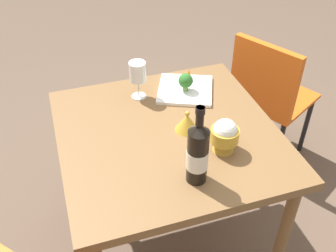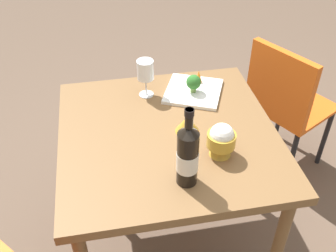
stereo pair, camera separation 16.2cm
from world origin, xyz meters
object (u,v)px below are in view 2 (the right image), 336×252
at_px(serving_plate, 193,91).
at_px(rice_bowl, 221,140).
at_px(carrot_garnish_left, 199,76).
at_px(wine_bottle, 188,155).
at_px(rice_bowl_lid, 187,124).
at_px(broccoli_floret, 194,83).
at_px(chair_near_window, 284,99).
at_px(wine_glass, 145,71).

bearing_deg(serving_plate, rice_bowl, 0.27).
height_order(serving_plate, carrot_garnish_left, carrot_garnish_left).
distance_m(wine_bottle, carrot_garnish_left, 0.65).
bearing_deg(rice_bowl_lid, rice_bowl, 30.23).
distance_m(broccoli_floret, carrot_garnish_left, 0.09).
height_order(rice_bowl, carrot_garnish_left, rice_bowl).
bearing_deg(chair_near_window, rice_bowl, -72.36).
relative_size(rice_bowl_lid, broccoli_floret, 1.17).
distance_m(wine_glass, broccoli_floret, 0.23).
distance_m(chair_near_window, wine_glass, 0.88).
bearing_deg(wine_glass, wine_bottle, 6.42).
bearing_deg(rice_bowl, rice_bowl_lid, -149.77).
distance_m(wine_bottle, rice_bowl_lid, 0.29).
height_order(chair_near_window, wine_glass, wine_glass).
bearing_deg(rice_bowl, wine_glass, -154.00).
distance_m(wine_bottle, broccoli_floret, 0.56).
bearing_deg(rice_bowl, broccoli_floret, -179.10).
xyz_separation_m(wine_glass, carrot_garnish_left, (-0.04, 0.26, -0.08)).
relative_size(rice_bowl, broccoli_floret, 1.65).
distance_m(wine_glass, rice_bowl_lid, 0.33).
xyz_separation_m(chair_near_window, serving_plate, (0.17, -0.57, 0.23)).
distance_m(wine_glass, rice_bowl, 0.51).
bearing_deg(wine_bottle, broccoli_floret, 164.11).
relative_size(wine_bottle, broccoli_floret, 3.72).
height_order(serving_plate, broccoli_floret, broccoli_floret).
bearing_deg(chair_near_window, rice_bowl_lid, -85.30).
distance_m(chair_near_window, wine_bottle, 1.08).
xyz_separation_m(wine_glass, serving_plate, (0.02, 0.22, -0.12)).
relative_size(chair_near_window, broccoli_floret, 9.91).
xyz_separation_m(wine_bottle, carrot_garnish_left, (-0.61, 0.20, -0.08)).
relative_size(wine_bottle, wine_glass, 1.78).
bearing_deg(broccoli_floret, rice_bowl_lid, -18.64).
xyz_separation_m(wine_bottle, rice_bowl, (-0.11, 0.16, -0.05)).
bearing_deg(rice_bowl_lid, wine_bottle, -13.25).
bearing_deg(wine_glass, broccoli_floret, 80.01).
distance_m(rice_bowl, rice_bowl_lid, 0.19).
height_order(chair_near_window, broccoli_floret, broccoli_floret).
xyz_separation_m(chair_near_window, rice_bowl, (0.60, -0.57, 0.30)).
height_order(rice_bowl_lid, carrot_garnish_left, rice_bowl_lid).
bearing_deg(rice_bowl, wine_bottle, -54.10).
relative_size(rice_bowl_lid, carrot_garnish_left, 1.69).
height_order(rice_bowl, serving_plate, rice_bowl).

